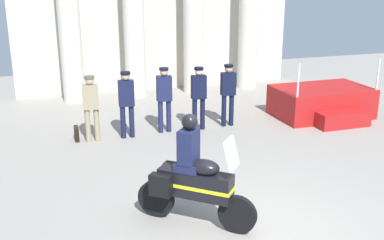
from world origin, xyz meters
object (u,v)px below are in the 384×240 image
object	(u,v)px
officer_in_row_1	(126,99)
officer_in_row_2	(164,95)
officer_in_row_3	(199,93)
officer_in_row_0	(91,103)
officer_in_row_4	(228,90)
reviewing_stand	(323,103)
motorcycle_with_rider	(191,179)
briefcase_on_ground	(77,134)

from	to	relation	value
officer_in_row_1	officer_in_row_2	distance (m)	1.01
officer_in_row_3	officer_in_row_2	bearing A→B (deg)	-1.04
officer_in_row_0	officer_in_row_2	world-z (taller)	officer_in_row_2
officer_in_row_0	officer_in_row_4	size ratio (longest dim) A/B	0.98
reviewing_stand	officer_in_row_3	size ratio (longest dim) A/B	1.59
officer_in_row_3	officer_in_row_0	bearing A→B (deg)	5.59
officer_in_row_1	officer_in_row_2	xyz separation A→B (m)	(1.01, 0.13, 0.01)
officer_in_row_3	motorcycle_with_rider	xyz separation A→B (m)	(-1.71, -4.60, -0.20)
reviewing_stand	officer_in_row_4	xyz separation A→B (m)	(-2.93, 0.07, 0.59)
officer_in_row_0	officer_in_row_1	size ratio (longest dim) A/B	0.98
officer_in_row_0	officer_in_row_1	xyz separation A→B (m)	(0.87, 0.02, 0.02)
reviewing_stand	officer_in_row_1	world-z (taller)	reviewing_stand
officer_in_row_2	officer_in_row_3	world-z (taller)	officer_in_row_2
officer_in_row_0	briefcase_on_ground	xyz separation A→B (m)	(-0.38, 0.18, -0.80)
officer_in_row_1	briefcase_on_ground	xyz separation A→B (m)	(-1.26, 0.16, -0.82)
officer_in_row_2	officer_in_row_4	world-z (taller)	officer_in_row_2
motorcycle_with_rider	briefcase_on_ground	world-z (taller)	motorcycle_with_rider
officer_in_row_1	officer_in_row_3	distance (m)	1.91
briefcase_on_ground	officer_in_row_0	bearing A→B (deg)	-25.40
officer_in_row_4	briefcase_on_ground	xyz separation A→B (m)	(-4.02, 0.06, -0.82)
reviewing_stand	motorcycle_with_rider	size ratio (longest dim) A/B	1.41
officer_in_row_2	briefcase_on_ground	xyz separation A→B (m)	(-2.26, 0.04, -0.83)
officer_in_row_2	officer_in_row_4	bearing A→B (deg)	-176.22
reviewing_stand	motorcycle_with_rider	xyz separation A→B (m)	(-5.50, -4.60, 0.38)
officer_in_row_2	briefcase_on_ground	world-z (taller)	officer_in_row_2
officer_in_row_1	reviewing_stand	bearing A→B (deg)	-175.24
reviewing_stand	officer_in_row_1	distance (m)	5.73
officer_in_row_4	briefcase_on_ground	distance (m)	4.11
officer_in_row_1	officer_in_row_3	bearing A→B (deg)	-174.42
reviewing_stand	officer_in_row_0	world-z (taller)	reviewing_stand
reviewing_stand	officer_in_row_1	size ratio (longest dim) A/B	1.58
briefcase_on_ground	officer_in_row_4	bearing A→B (deg)	-0.80
motorcycle_with_rider	briefcase_on_ground	distance (m)	4.98
briefcase_on_ground	officer_in_row_1	bearing A→B (deg)	-7.38
officer_in_row_0	officer_in_row_3	bearing A→B (deg)	-174.41
officer_in_row_0	motorcycle_with_rider	world-z (taller)	motorcycle_with_rider
motorcycle_with_rider	briefcase_on_ground	bearing A→B (deg)	148.23
officer_in_row_2	motorcycle_with_rider	world-z (taller)	motorcycle_with_rider
officer_in_row_2	officer_in_row_3	bearing A→B (deg)	178.96
officer_in_row_1	motorcycle_with_rider	xyz separation A→B (m)	(0.20, -4.56, -0.20)
officer_in_row_4	officer_in_row_3	bearing A→B (deg)	8.89
officer_in_row_1	briefcase_on_ground	size ratio (longest dim) A/B	4.70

